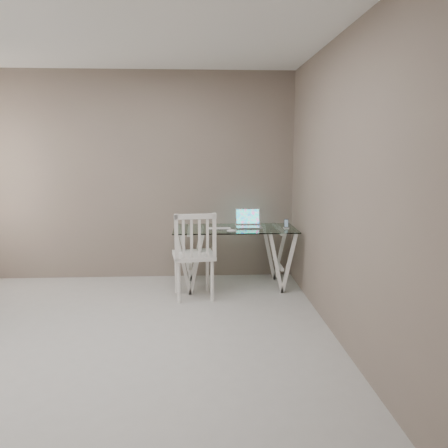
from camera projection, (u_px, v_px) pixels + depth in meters
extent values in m
plane|color=#A9A7A2|center=(111.00, 352.00, 3.72)|extent=(4.50, 4.50, 0.00)
cube|color=white|center=(96.00, 14.00, 3.26)|extent=(4.00, 4.50, 0.02)
cube|color=#74655B|center=(141.00, 177.00, 5.70)|extent=(4.00, 0.02, 2.70)
cube|color=#74655B|center=(350.00, 193.00, 3.59)|extent=(0.02, 4.50, 2.70)
cube|color=silver|center=(235.00, 229.00, 5.37)|extent=(1.50, 0.70, 0.01)
cube|color=silver|center=(191.00, 259.00, 5.41)|extent=(0.24, 0.62, 0.72)
cube|color=silver|center=(278.00, 258.00, 5.47)|extent=(0.24, 0.62, 0.72)
cube|color=white|center=(194.00, 255.00, 5.03)|extent=(0.52, 0.52, 0.04)
cylinder|color=white|center=(179.00, 283.00, 4.86)|extent=(0.04, 0.04, 0.47)
cylinder|color=white|center=(212.00, 281.00, 4.92)|extent=(0.04, 0.04, 0.47)
cylinder|color=white|center=(176.00, 273.00, 5.22)|extent=(0.04, 0.04, 0.47)
cylinder|color=white|center=(207.00, 272.00, 5.29)|extent=(0.04, 0.04, 0.47)
cube|color=white|center=(195.00, 237.00, 4.78)|extent=(0.46, 0.09, 0.52)
cube|color=silver|center=(249.00, 227.00, 5.42)|extent=(0.32, 0.22, 0.01)
cube|color=#19D899|center=(248.00, 216.00, 5.54)|extent=(0.32, 0.07, 0.21)
cube|color=silver|center=(219.00, 229.00, 5.32)|extent=(0.29, 0.12, 0.01)
ellipsoid|color=white|center=(231.00, 231.00, 5.10)|extent=(0.11, 0.07, 0.04)
cube|color=white|center=(286.00, 228.00, 5.34)|extent=(0.06, 0.06, 0.01)
cube|color=black|center=(286.00, 223.00, 5.34)|extent=(0.05, 0.03, 0.10)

